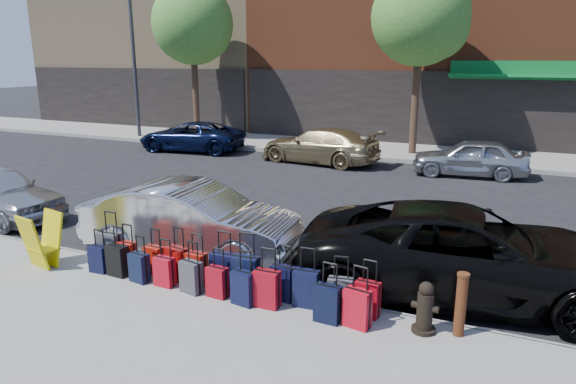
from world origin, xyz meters
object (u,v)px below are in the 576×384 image
at_px(bollard, 461,304).
at_px(car_near_2, 465,253).
at_px(fire_hydrant, 425,309).
at_px(tree_left, 195,26).
at_px(car_far_2, 470,157).
at_px(car_far_1, 320,145).
at_px(suitcase_front_5, 223,270).
at_px(car_far_0, 191,136).
at_px(streetlight, 136,43).
at_px(display_rack, 42,241).
at_px(tree_center, 424,19).
at_px(car_near_1, 192,220).

bearing_deg(bollard, car_near_2, 93.66).
height_order(fire_hydrant, car_near_2, car_near_2).
height_order(tree_left, car_far_2, tree_left).
height_order(fire_hydrant, car_far_1, car_far_1).
relative_size(tree_left, car_far_1, 1.54).
bearing_deg(suitcase_front_5, car_far_0, 125.54).
xyz_separation_m(tree_left, streetlight, (-2.94, -0.70, -0.75)).
relative_size(display_rack, car_far_2, 0.27).
distance_m(bollard, car_near_2, 1.71).
relative_size(streetlight, car_far_0, 1.74).
bearing_deg(car_far_2, streetlight, -103.99).
bearing_deg(car_far_1, tree_center, 138.60).
relative_size(tree_left, car_far_0, 1.58).
bearing_deg(fire_hydrant, bollard, 20.13).
bearing_deg(tree_left, car_far_1, -20.75).
relative_size(fire_hydrant, car_far_1, 0.16).
bearing_deg(bollard, tree_center, 102.52).
bearing_deg(fire_hydrant, suitcase_front_5, -173.86).
height_order(tree_center, car_near_1, tree_center).
xyz_separation_m(suitcase_front_5, fire_hydrant, (3.39, -0.11, 0.04)).
relative_size(streetlight, car_near_1, 1.77).
bearing_deg(streetlight, car_far_1, -11.40).
bearing_deg(car_near_1, display_rack, 128.81).
bearing_deg(car_far_0, car_far_1, 81.48).
relative_size(fire_hydrant, car_far_0, 0.17).
distance_m(fire_hydrant, display_rack, 6.97).
height_order(display_rack, car_far_0, car_far_0).
height_order(tree_center, bollard, tree_center).
bearing_deg(tree_left, car_near_1, -57.35).
xyz_separation_m(tree_center, car_far_0, (-9.27, -2.52, -4.77)).
relative_size(fire_hydrant, display_rack, 0.75).
distance_m(streetlight, fire_hydrant, 21.57).
bearing_deg(car_far_1, suitcase_front_5, 20.23).
xyz_separation_m(streetlight, suitcase_front_5, (12.76, -13.57, -4.20)).
distance_m(suitcase_front_5, display_rack, 3.62).
height_order(car_near_2, car_far_0, car_near_2).
distance_m(car_near_1, car_near_2, 5.32).
bearing_deg(suitcase_front_5, car_far_2, 74.56).
relative_size(tree_left, streetlight, 0.91).
distance_m(tree_center, suitcase_front_5, 15.12).
bearing_deg(fire_hydrant, display_rack, -168.22).
bearing_deg(bollard, car_far_2, 94.18).
height_order(car_near_2, car_far_1, car_near_2).
xyz_separation_m(streetlight, car_near_2, (16.50, -11.88, -3.90)).
bearing_deg(tree_center, car_far_0, -164.79).
height_order(suitcase_front_5, bollard, suitcase_front_5).
bearing_deg(fire_hydrant, car_near_2, 86.73).
bearing_deg(suitcase_front_5, fire_hydrant, -2.54).
xyz_separation_m(tree_center, suitcase_front_5, (-0.68, -14.27, -4.95)).
height_order(tree_center, car_far_2, tree_center).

